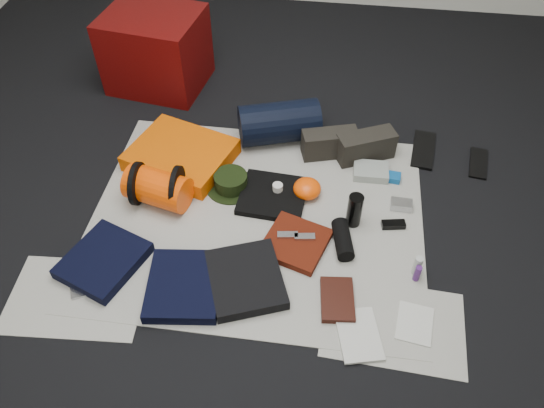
# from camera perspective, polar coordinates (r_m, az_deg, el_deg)

# --- Properties ---
(floor) EXTENTS (4.50, 4.50, 0.02)m
(floor) POSITION_cam_1_polar(r_m,az_deg,el_deg) (2.60, -1.63, -1.69)
(floor) COLOR black
(floor) RESTS_ON ground
(newspaper_mat) EXTENTS (1.60, 1.30, 0.01)m
(newspaper_mat) POSITION_cam_1_polar(r_m,az_deg,el_deg) (2.59, -1.63, -1.50)
(newspaper_mat) COLOR beige
(newspaper_mat) RESTS_ON floor
(newspaper_sheet_front_left) EXTENTS (0.61, 0.44, 0.00)m
(newspaper_sheet_front_left) POSITION_cam_1_polar(r_m,az_deg,el_deg) (2.47, -20.24, -9.35)
(newspaper_sheet_front_left) COLOR beige
(newspaper_sheet_front_left) RESTS_ON floor
(newspaper_sheet_front_right) EXTENTS (0.60, 0.43, 0.00)m
(newspaper_sheet_front_right) POSITION_cam_1_polar(r_m,az_deg,el_deg) (2.30, 12.92, -12.49)
(newspaper_sheet_front_right) COLOR beige
(newspaper_sheet_front_right) RESTS_ON floor
(red_cabinet) EXTENTS (0.61, 0.53, 0.46)m
(red_cabinet) POSITION_cam_1_polar(r_m,az_deg,el_deg) (3.40, -12.36, 15.86)
(red_cabinet) COLOR #550706
(red_cabinet) RESTS_ON floor
(sleeping_pad) EXTENTS (0.61, 0.55, 0.09)m
(sleeping_pad) POSITION_cam_1_polar(r_m,az_deg,el_deg) (2.87, -9.74, 5.23)
(sleeping_pad) COLOR #EA5B02
(sleeping_pad) RESTS_ON newspaper_mat
(stuff_sack) EXTENTS (0.34, 0.25, 0.18)m
(stuff_sack) POSITION_cam_1_polar(r_m,az_deg,el_deg) (2.65, -12.18, 1.69)
(stuff_sack) COLOR #FB4804
(stuff_sack) RESTS_ON newspaper_mat
(sack_strap_left) EXTENTS (0.02, 0.22, 0.22)m
(sack_strap_left) POSITION_cam_1_polar(r_m,az_deg,el_deg) (2.67, -14.28, 2.14)
(sack_strap_left) COLOR black
(sack_strap_left) RESTS_ON newspaper_mat
(sack_strap_right) EXTENTS (0.03, 0.22, 0.22)m
(sack_strap_right) POSITION_cam_1_polar(r_m,az_deg,el_deg) (2.61, -10.16, 1.76)
(sack_strap_right) COLOR black
(sack_strap_right) RESTS_ON newspaper_mat
(navy_duffel) EXTENTS (0.48, 0.35, 0.23)m
(navy_duffel) POSITION_cam_1_polar(r_m,az_deg,el_deg) (2.93, 0.78, 8.75)
(navy_duffel) COLOR black
(navy_duffel) RESTS_ON newspaper_mat
(boonie_brim) EXTENTS (0.28, 0.28, 0.01)m
(boonie_brim) POSITION_cam_1_polar(r_m,az_deg,el_deg) (2.73, -4.41, 1.91)
(boonie_brim) COLOR black
(boonie_brim) RESTS_ON newspaper_mat
(boonie_crown) EXTENTS (0.17, 0.17, 0.07)m
(boonie_crown) POSITION_cam_1_polar(r_m,az_deg,el_deg) (2.70, -4.46, 2.52)
(boonie_crown) COLOR black
(boonie_crown) RESTS_ON boonie_brim
(hiking_boot_left) EXTENTS (0.31, 0.19, 0.15)m
(hiking_boot_left) POSITION_cam_1_polar(r_m,az_deg,el_deg) (2.88, 6.23, 6.51)
(hiking_boot_left) COLOR black
(hiking_boot_left) RESTS_ON newspaper_mat
(hiking_boot_right) EXTENTS (0.33, 0.23, 0.15)m
(hiking_boot_right) POSITION_cam_1_polar(r_m,az_deg,el_deg) (2.88, 10.06, 6.16)
(hiking_boot_right) COLOR black
(hiking_boot_right) RESTS_ON newspaper_mat
(flip_flop_left) EXTENTS (0.15, 0.32, 0.02)m
(flip_flop_left) POSITION_cam_1_polar(r_m,az_deg,el_deg) (3.05, 15.96, 5.65)
(flip_flop_left) COLOR black
(flip_flop_left) RESTS_ON floor
(flip_flop_right) EXTENTS (0.13, 0.25, 0.01)m
(flip_flop_right) POSITION_cam_1_polar(r_m,az_deg,el_deg) (3.06, 21.31, 4.11)
(flip_flop_right) COLOR black
(flip_flop_right) RESTS_ON floor
(trousers_navy_a) EXTENTS (0.41, 0.43, 0.05)m
(trousers_navy_a) POSITION_cam_1_polar(r_m,az_deg,el_deg) (2.51, -17.66, -5.79)
(trousers_navy_a) COLOR black
(trousers_navy_a) RESTS_ON newspaper_mat
(trousers_navy_b) EXTENTS (0.35, 0.38, 0.05)m
(trousers_navy_b) POSITION_cam_1_polar(r_m,az_deg,el_deg) (2.34, -9.46, -8.65)
(trousers_navy_b) COLOR black
(trousers_navy_b) RESTS_ON newspaper_mat
(trousers_charcoal) EXTENTS (0.41, 0.44, 0.05)m
(trousers_charcoal) POSITION_cam_1_polar(r_m,az_deg,el_deg) (2.33, -2.84, -8.08)
(trousers_charcoal) COLOR black
(trousers_charcoal) RESTS_ON newspaper_mat
(black_tshirt) EXTENTS (0.35, 0.33, 0.03)m
(black_tshirt) POSITION_cam_1_polar(r_m,az_deg,el_deg) (2.66, 0.10, 0.88)
(black_tshirt) COLOR black
(black_tshirt) RESTS_ON newspaper_mat
(red_shirt) EXTENTS (0.34, 0.34, 0.04)m
(red_shirt) POSITION_cam_1_polar(r_m,az_deg,el_deg) (2.46, 2.55, -4.17)
(red_shirt) COLOR #4F1508
(red_shirt) RESTS_ON newspaper_mat
(orange_stuff_sack) EXTENTS (0.17, 0.17, 0.09)m
(orange_stuff_sack) POSITION_cam_1_polar(r_m,az_deg,el_deg) (2.66, 3.80, 1.67)
(orange_stuff_sack) COLOR #FB4804
(orange_stuff_sack) RESTS_ON newspaper_mat
(first_aid_pouch) EXTENTS (0.18, 0.14, 0.04)m
(first_aid_pouch) POSITION_cam_1_polar(r_m,az_deg,el_deg) (2.82, 10.59, 3.47)
(first_aid_pouch) COLOR gray
(first_aid_pouch) RESTS_ON newspaper_mat
(water_bottle) EXTENTS (0.08, 0.08, 0.18)m
(water_bottle) POSITION_cam_1_polar(r_m,az_deg,el_deg) (2.53, 8.87, -0.67)
(water_bottle) COLOR black
(water_bottle) RESTS_ON newspaper_mat
(speaker) EXTENTS (0.12, 0.22, 0.08)m
(speaker) POSITION_cam_1_polar(r_m,az_deg,el_deg) (2.47, 7.62, -3.80)
(speaker) COLOR black
(speaker) RESTS_ON newspaper_mat
(compact_camera) EXTENTS (0.11, 0.07, 0.04)m
(compact_camera) POSITION_cam_1_polar(r_m,az_deg,el_deg) (2.69, 13.72, -0.09)
(compact_camera) COLOR #B6B6BB
(compact_camera) RESTS_ON newspaper_mat
(cyan_case) EXTENTS (0.11, 0.08, 0.03)m
(cyan_case) POSITION_cam_1_polar(r_m,az_deg,el_deg) (2.82, 12.62, 2.87)
(cyan_case) COLOR #0E4F8E
(cyan_case) RESTS_ON newspaper_mat
(toiletry_purple) EXTENTS (0.03, 0.03, 0.09)m
(toiletry_purple) POSITION_cam_1_polar(r_m,az_deg,el_deg) (2.41, 15.36, -7.21)
(toiletry_purple) COLOR #4A1F65
(toiletry_purple) RESTS_ON newspaper_mat
(toiletry_clear) EXTENTS (0.04, 0.04, 0.11)m
(toiletry_clear) POSITION_cam_1_polar(r_m,az_deg,el_deg) (2.43, 15.37, -6.41)
(toiletry_clear) COLOR #AEB2AD
(toiletry_clear) RESTS_ON newspaper_mat
(paperback_book) EXTENTS (0.16, 0.23, 0.03)m
(paperback_book) POSITION_cam_1_polar(r_m,az_deg,el_deg) (2.30, 7.04, -10.18)
(paperback_book) COLOR black
(paperback_book) RESTS_ON newspaper_mat
(map_booklet) EXTENTS (0.22, 0.27, 0.01)m
(map_booklet) POSITION_cam_1_polar(r_m,az_deg,el_deg) (2.24, 9.31, -13.71)
(map_booklet) COLOR beige
(map_booklet) RESTS_ON newspaper_mat
(map_printout) EXTENTS (0.17, 0.20, 0.01)m
(map_printout) POSITION_cam_1_polar(r_m,az_deg,el_deg) (2.32, 15.09, -12.29)
(map_printout) COLOR beige
(map_printout) RESTS_ON newspaper_mat
(sunglasses) EXTENTS (0.12, 0.06, 0.03)m
(sunglasses) POSITION_cam_1_polar(r_m,az_deg,el_deg) (2.60, 12.92, -2.17)
(sunglasses) COLOR black
(sunglasses) RESTS_ON newspaper_mat
(key_cluster) EXTENTS (0.10, 0.10, 0.01)m
(key_cluster) POSITION_cam_1_polar(r_m,az_deg,el_deg) (2.47, -20.02, -8.77)
(key_cluster) COLOR #B6B6BB
(key_cluster) RESTS_ON newspaper_mat
(tape_roll) EXTENTS (0.05, 0.05, 0.04)m
(tape_roll) POSITION_cam_1_polar(r_m,az_deg,el_deg) (2.65, 0.62, 1.81)
(tape_roll) COLOR silver
(tape_roll) RESTS_ON black_tshirt
(energy_bar_a) EXTENTS (0.10, 0.05, 0.01)m
(energy_bar_a) POSITION_cam_1_polar(r_m,az_deg,el_deg) (2.46, 1.69, -3.35)
(energy_bar_a) COLOR #B6B6BB
(energy_bar_a) RESTS_ON red_shirt
(energy_bar_b) EXTENTS (0.10, 0.05, 0.01)m
(energy_bar_b) POSITION_cam_1_polar(r_m,az_deg,el_deg) (2.46, 3.54, -3.54)
(energy_bar_b) COLOR #B6B6BB
(energy_bar_b) RESTS_ON red_shirt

